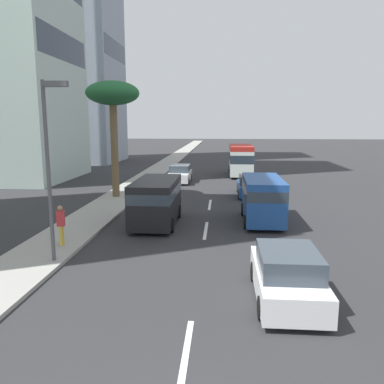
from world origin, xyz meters
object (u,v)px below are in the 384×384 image
minibus_lead (241,159)px  car_third (251,186)px  car_second (180,174)px  car_fourth (287,276)px  pedestrian_near_lamp (61,223)px  van_fifth (156,199)px  palm_tree (113,97)px  street_lamp (50,152)px  van_sixth (263,197)px

minibus_lead → car_third: 11.26m
car_second → car_fourth: bearing=13.9°
car_third → pedestrian_near_lamp: 15.72m
van_fifth → palm_tree: size_ratio=0.63×
van_fifth → car_fourth: bearing=32.5°
minibus_lead → street_lamp: (-25.99, 8.08, 2.56)m
car_second → palm_tree: 10.91m
van_fifth → palm_tree: bearing=-149.2°
car_second → van_sixth: size_ratio=0.95×
pedestrian_near_lamp → street_lamp: 3.70m
street_lamp → pedestrian_near_lamp: bearing=17.3°
van_sixth → van_fifth: bearing=99.1°
pedestrian_near_lamp → car_second: bearing=68.1°
van_sixth → palm_tree: bearing=58.5°
car_third → van_fifth: van_fifth is taller
pedestrian_near_lamp → palm_tree: palm_tree is taller
car_second → street_lamp: (-21.11, 2.39, 3.52)m
car_fourth → street_lamp: 9.23m
pedestrian_near_lamp → palm_tree: 12.66m
car_second → street_lamp: street_lamp is taller
van_sixth → palm_tree: (5.95, 9.71, 5.66)m
palm_tree → street_lamp: size_ratio=1.20×
minibus_lead → van_sixth: minibus_lead is taller
car_second → van_sixth: van_sixth is taller
van_sixth → palm_tree: 12.71m
palm_tree → van_sixth: bearing=-121.5°
car_third → van_fifth: bearing=147.2°
car_second → palm_tree: palm_tree is taller
van_sixth → street_lamp: 11.34m
car_fourth → van_sixth: van_sixth is taller
car_fourth → van_sixth: (9.42, -0.20, 0.61)m
van_sixth → street_lamp: (-7.05, 8.41, 2.88)m
pedestrian_near_lamp → car_third: bearing=42.2°
car_fourth → van_fifth: size_ratio=0.85×
van_sixth → street_lamp: size_ratio=0.72×
car_fourth → palm_tree: palm_tree is taller
car_third → van_fifth: (-8.63, 5.56, 0.63)m
pedestrian_near_lamp → car_fourth: bearing=-38.8°
car_second → pedestrian_near_lamp: bearing=-8.7°
van_sixth → pedestrian_near_lamp: (-5.22, 8.98, -0.27)m
minibus_lead → van_fifth: bearing=165.1°
car_second → van_fifth: bearing=1.5°
pedestrian_near_lamp → palm_tree: size_ratio=0.22×
palm_tree → street_lamp: bearing=-174.3°
car_third → pedestrian_near_lamp: size_ratio=2.56×
palm_tree → pedestrian_near_lamp: bearing=-176.3°
car_second → car_fourth: (-23.48, -5.82, 0.02)m
van_fifth → palm_tree: palm_tree is taller
car_second → street_lamp: bearing=-6.5°
car_fourth → pedestrian_near_lamp: size_ratio=2.48×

